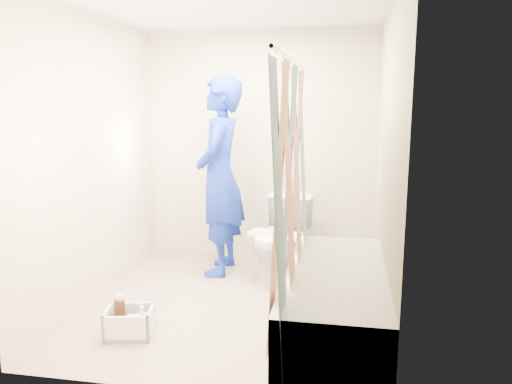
% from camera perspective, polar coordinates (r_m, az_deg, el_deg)
% --- Properties ---
extents(floor, '(2.60, 2.60, 0.00)m').
position_cam_1_polar(floor, '(4.30, -2.60, -12.68)').
color(floor, gray).
rests_on(floor, ground).
extents(ceiling, '(2.40, 2.60, 0.02)m').
position_cam_1_polar(ceiling, '(4.01, -2.91, 20.67)').
color(ceiling, silver).
rests_on(ceiling, wall_back).
extents(wall_back, '(2.40, 0.02, 2.40)m').
position_cam_1_polar(wall_back, '(5.25, 0.48, 5.15)').
color(wall_back, '#BBA78F').
rests_on(wall_back, ground).
extents(wall_front, '(2.40, 0.02, 2.40)m').
position_cam_1_polar(wall_front, '(2.74, -8.90, 0.03)').
color(wall_front, '#BBA78F').
rests_on(wall_front, ground).
extents(wall_left, '(0.02, 2.60, 2.40)m').
position_cam_1_polar(wall_left, '(4.41, -18.15, 3.59)').
color(wall_left, '#BBA78F').
rests_on(wall_left, ground).
extents(wall_right, '(0.02, 2.60, 2.40)m').
position_cam_1_polar(wall_right, '(3.89, 14.77, 2.90)').
color(wall_right, '#BBA78F').
rests_on(wall_right, ground).
extents(bathtub, '(0.70, 1.75, 0.50)m').
position_cam_1_polar(bathtub, '(3.71, 9.04, -12.23)').
color(bathtub, white).
rests_on(bathtub, ground).
extents(curtain_rod, '(0.02, 1.90, 0.02)m').
position_cam_1_polar(curtain_rod, '(3.45, 4.20, 14.77)').
color(curtain_rod, silver).
rests_on(curtain_rod, wall_back).
extents(shower_curtain, '(0.06, 1.75, 1.80)m').
position_cam_1_polar(shower_curtain, '(3.51, 4.00, -0.57)').
color(shower_curtain, silver).
rests_on(shower_curtain, curtain_rod).
extents(toilet, '(0.60, 0.85, 0.78)m').
position_cam_1_polar(toilet, '(4.78, 2.71, -5.28)').
color(toilet, white).
rests_on(toilet, ground).
extents(tank_lid, '(0.52, 0.31, 0.04)m').
position_cam_1_polar(tank_lid, '(4.64, 2.16, -4.86)').
color(tank_lid, white).
rests_on(tank_lid, toilet).
extents(tank_internals, '(0.19, 0.08, 0.26)m').
position_cam_1_polar(tank_internals, '(4.89, 3.13, -0.31)').
color(tank_internals, black).
rests_on(tank_internals, toilet).
extents(plumber, '(0.49, 0.72, 1.91)m').
position_cam_1_polar(plumber, '(4.83, -4.15, 1.70)').
color(plumber, navy).
rests_on(plumber, ground).
extents(cleaning_caddy, '(0.38, 0.33, 0.26)m').
position_cam_1_polar(cleaning_caddy, '(3.85, -14.10, -14.35)').
color(cleaning_caddy, silver).
rests_on(cleaning_caddy, ground).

